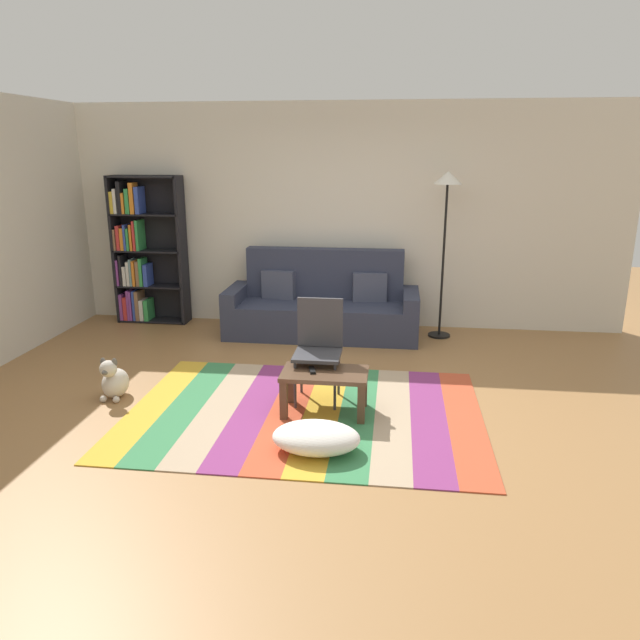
# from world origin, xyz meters

# --- Properties ---
(ground_plane) EXTENTS (14.00, 14.00, 0.00)m
(ground_plane) POSITION_xyz_m (0.00, 0.00, 0.00)
(ground_plane) COLOR #9E7042
(back_wall) EXTENTS (6.80, 0.10, 2.70)m
(back_wall) POSITION_xyz_m (0.00, 2.55, 1.35)
(back_wall) COLOR silver
(back_wall) RESTS_ON ground_plane
(rug) EXTENTS (2.96, 2.16, 0.01)m
(rug) POSITION_xyz_m (-0.08, -0.24, 0.00)
(rug) COLOR gold
(rug) RESTS_ON ground_plane
(couch) EXTENTS (2.26, 0.80, 1.00)m
(couch) POSITION_xyz_m (-0.20, 2.02, 0.34)
(couch) COLOR #2D3347
(couch) RESTS_ON ground_plane
(bookshelf) EXTENTS (0.90, 0.28, 1.84)m
(bookshelf) POSITION_xyz_m (-2.55, 2.30, 0.88)
(bookshelf) COLOR black
(bookshelf) RESTS_ON ground_plane
(coffee_table) EXTENTS (0.71, 0.42, 0.36)m
(coffee_table) POSITION_xyz_m (0.09, -0.22, 0.30)
(coffee_table) COLOR #513826
(coffee_table) RESTS_ON rug
(pouf) EXTENTS (0.65, 0.45, 0.21)m
(pouf) POSITION_xyz_m (0.11, -0.90, 0.11)
(pouf) COLOR white
(pouf) RESTS_ON rug
(dog) EXTENTS (0.22, 0.35, 0.40)m
(dog) POSITION_xyz_m (-1.81, -0.13, 0.16)
(dog) COLOR beige
(dog) RESTS_ON ground_plane
(standing_lamp) EXTENTS (0.32, 0.32, 1.92)m
(standing_lamp) POSITION_xyz_m (1.19, 2.10, 1.60)
(standing_lamp) COLOR black
(standing_lamp) RESTS_ON ground_plane
(tv_remote) EXTENTS (0.08, 0.16, 0.02)m
(tv_remote) POSITION_xyz_m (-0.02, -0.22, 0.38)
(tv_remote) COLOR black
(tv_remote) RESTS_ON coffee_table
(folding_chair) EXTENTS (0.40, 0.40, 0.90)m
(folding_chair) POSITION_xyz_m (0.00, 0.09, 0.53)
(folding_chair) COLOR #38383D
(folding_chair) RESTS_ON ground_plane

